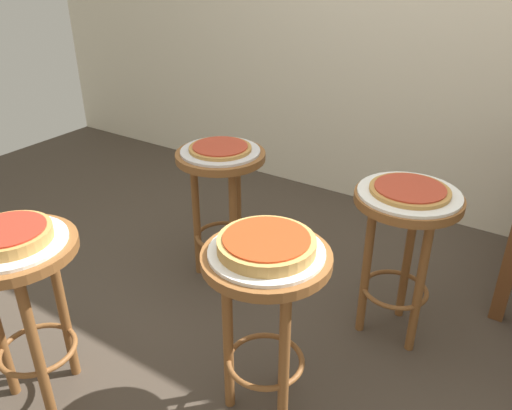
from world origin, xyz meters
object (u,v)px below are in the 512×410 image
Objects in this scene: pizza_rear at (410,190)px; pizza_leftside at (220,148)px; stool_foreground at (22,286)px; serving_plate_foreground at (10,242)px; pizza_foreground at (8,235)px; serving_plate_leftside at (220,151)px; pizza_middle at (267,244)px; serving_plate_rear at (409,193)px; stool_middle at (266,296)px; serving_plate_middle at (266,252)px; stool_rear at (403,232)px; stool_leftside at (221,185)px.

pizza_leftside is at bearing -177.17° from pizza_rear.
serving_plate_foreground is at bearing 0.00° from stool_foreground.
pizza_foreground is 1.00m from pizza_leftside.
serving_plate_foreground is 1.00m from serving_plate_leftside.
pizza_middle is 0.87m from serving_plate_leftside.
serving_plate_foreground is at bearing -132.08° from serving_plate_rear.
serving_plate_rear is at bearing -90.00° from pizza_rear.
pizza_leftside is (-0.63, 0.60, 0.18)m from stool_middle.
serving_plate_middle and serving_plate_rear have the same top height.
pizza_rear is (0.94, 1.04, -0.01)m from pizza_foreground.
stool_foreground is 2.15× the size of pizza_middle.
pizza_foreground is 1.01m from serving_plate_leftside.
serving_plate_foreground is 1.42m from stool_rear.
serving_plate_leftside is (0.00, -0.00, 0.17)m from stool_leftside.
stool_leftside is (0.08, 1.00, -0.20)m from pizza_foreground.
serving_plate_rear is (0.94, 1.04, 0.17)m from stool_foreground.
pizza_leftside reaches higher than serving_plate_middle.
pizza_middle reaches higher than stool_foreground.
serving_plate_middle is at bearing 29.39° from stool_foreground.
serving_plate_rear is 0.02m from pizza_rear.
stool_middle is 2.15× the size of pizza_middle.
pizza_middle reaches higher than stool_middle.
serving_plate_middle is at bearing -43.75° from stool_leftside.
stool_leftside is at bearing -177.17° from pizza_rear.
pizza_middle is at bearing -43.75° from serving_plate_leftside.
serving_plate_middle is 1.20× the size of pizza_middle.
pizza_leftside is (0.08, 1.00, 0.02)m from serving_plate_foreground.
serving_plate_rear is at bearing 2.83° from serving_plate_leftside.
serving_plate_rear is (0.23, 0.64, -0.03)m from pizza_middle.
stool_leftside is 2.31× the size of pizza_leftside.
pizza_foreground is 1.41m from pizza_rear.
serving_plate_leftside is at bearing -177.17° from serving_plate_rear.
stool_leftside and stool_rear have the same top height.
stool_middle and stool_leftside have the same top height.
pizza_rear is at bearing 2.83° from serving_plate_leftside.
stool_middle is 0.69m from stool_rear.
pizza_rear is (0.00, 0.00, 0.02)m from serving_plate_rear.
serving_plate_rear is at bearing 47.92° from stool_foreground.
stool_foreground is 1.02m from pizza_leftside.
serving_plate_foreground reaches higher than stool_rear.
stool_middle is at bearing 29.39° from serving_plate_foreground.
serving_plate_foreground is at bearing 0.00° from pizza_foreground.
pizza_rear is (0.94, 1.04, 0.02)m from serving_plate_foreground.
pizza_middle is 0.87m from pizza_leftside.
serving_plate_foreground is at bearing -150.61° from pizza_middle.
serving_plate_rear is (0.94, 1.04, -0.03)m from pizza_foreground.
stool_foreground is 0.83m from serving_plate_middle.
serving_plate_leftside is 0.93× the size of serving_plate_rear.
pizza_foreground is 0.89× the size of pizza_rear.
serving_plate_leftside is at bearing 136.25° from stool_middle.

